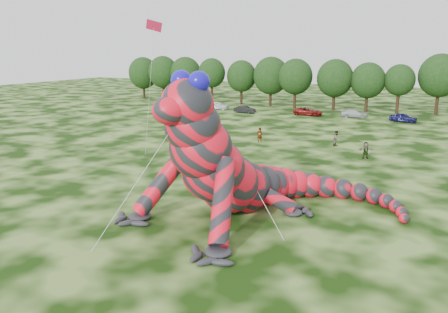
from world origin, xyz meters
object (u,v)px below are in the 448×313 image
object	(u,v)px
tree_9	(399,89)
tree_10	(439,84)
tree_0	(143,78)
tree_7	(335,85)
car_1	(245,109)
car_3	(354,114)
spectator_5	(366,150)
car_2	(308,111)
tree_6	(295,84)
tree_5	(271,81)
car_0	(218,106)
inflatable_gecko	(244,141)
spectator_0	(260,135)
car_4	(403,118)
tree_1	(163,78)
spectator_1	(337,138)
tree_4	(241,82)
tree_3	(212,81)
tree_8	(367,87)
tree_2	(186,79)

from	to	relation	value
tree_9	tree_10	world-z (taller)	tree_10
tree_0	tree_10	size ratio (longest dim) A/B	0.91
tree_7	car_1	bearing A→B (deg)	-143.03
car_3	spectator_5	distance (m)	29.64
car_2	tree_6	bearing A→B (deg)	31.02
tree_7	car_1	size ratio (longest dim) A/B	2.41
tree_5	car_0	xyz separation A→B (m)	(-7.20, -9.57, -4.19)
inflatable_gecko	tree_0	bearing A→B (deg)	150.04
tree_6	spectator_0	xyz separation A→B (m)	(5.21, -33.47, -3.81)
tree_5	car_4	xyz separation A→B (m)	(25.80, -10.93, -4.19)
inflatable_gecko	tree_0	distance (m)	76.31
tree_1	spectator_1	xyz separation A→B (m)	(44.92, -32.86, -4.01)
tree_4	car_3	bearing A→B (deg)	-20.76
tree_4	car_0	xyz separation A→B (m)	(-0.68, -9.84, -3.82)
inflatable_gecko	tree_1	xyz separation A→B (m)	(-43.04, 57.10, -0.05)
spectator_1	tree_4	bearing A→B (deg)	54.06
car_2	spectator_5	xyz separation A→B (m)	(13.25, -28.04, 0.18)
tree_10	car_1	world-z (taller)	tree_10
car_4	spectator_1	distance (m)	23.14
tree_1	tree_9	size ratio (longest dim) A/B	1.13
tree_6	tree_9	distance (m)	18.64
car_3	inflatable_gecko	bearing A→B (deg)	175.36
car_4	tree_3	bearing A→B (deg)	80.85
tree_1	spectator_1	size ratio (longest dim) A/B	5.45
tree_6	car_2	size ratio (longest dim) A/B	1.89
tree_7	car_2	distance (m)	9.74
car_1	tree_4	bearing A→B (deg)	27.57
car_0	spectator_5	size ratio (longest dim) A/B	2.39
inflatable_gecko	spectator_1	xyz separation A→B (m)	(1.87, 24.25, -4.06)
car_2	car_4	world-z (taller)	car_4
tree_1	spectator_5	bearing A→B (deg)	-37.68
tree_8	tree_9	size ratio (longest dim) A/B	1.03
tree_4	tree_6	world-z (taller)	tree_6
tree_5	tree_7	world-z (taller)	tree_5
tree_6	tree_10	distance (m)	25.03
car_1	spectator_5	world-z (taller)	spectator_5
tree_3	inflatable_gecko	bearing A→B (deg)	-61.55
inflatable_gecko	tree_8	world-z (taller)	inflatable_gecko
tree_0	car_2	xyz separation A→B (m)	(41.82, -10.88, -4.06)
tree_6	inflatable_gecko	bearing A→B (deg)	-77.61
tree_3	tree_7	distance (m)	25.64
tree_1	car_2	xyz separation A→B (m)	(35.62, -9.70, -4.21)
car_4	car_3	bearing A→B (deg)	81.10
tree_2	car_0	world-z (taller)	tree_2
tree_10	spectator_1	size ratio (longest dim) A/B	5.84
tree_2	spectator_1	size ratio (longest dim) A/B	5.36
tree_9	car_0	size ratio (longest dim) A/B	2.08
tree_5	spectator_5	world-z (taller)	tree_5
spectator_5	tree_2	bearing A→B (deg)	115.83
tree_0	spectator_5	size ratio (longest dim) A/B	5.44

